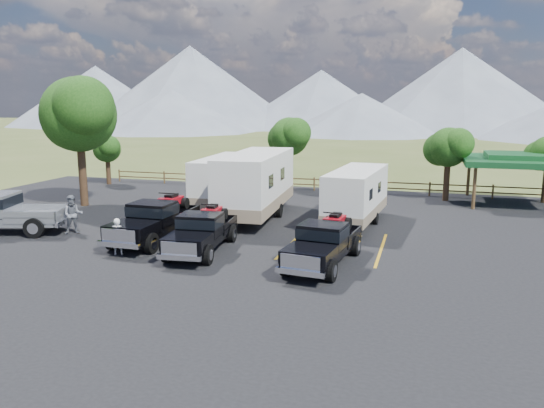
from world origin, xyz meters
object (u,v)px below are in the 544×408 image
(rig_center, at_px, (202,231))
(tree_big_nw, at_px, (78,114))
(rig_right, at_px, (324,242))
(pavilion, at_px, (516,160))
(rig_left, at_px, (155,219))
(trailer_right, at_px, (356,196))
(trailer_center, at_px, (256,184))
(pickup_silver, at_px, (0,212))
(person_a, at_px, (118,236))
(trailer_left, at_px, (225,181))
(person_b, at_px, (73,215))

(rig_center, bearing_deg, tree_big_nw, 141.46)
(tree_big_nw, relative_size, rig_right, 1.36)
(pavilion, xyz_separation_m, rig_left, (-17.19, -14.24, -1.77))
(pavilion, height_order, rig_right, pavilion)
(rig_left, bearing_deg, trailer_right, 35.48)
(trailer_center, bearing_deg, tree_big_nw, 174.59)
(rig_right, distance_m, pickup_silver, 16.13)
(pickup_silver, bearing_deg, person_a, 61.20)
(trailer_center, bearing_deg, pavilion, 26.75)
(trailer_right, xyz_separation_m, person_a, (-8.80, -8.53, -0.72))
(trailer_left, relative_size, pickup_silver, 1.27)
(rig_left, distance_m, trailer_left, 8.55)
(person_a, xyz_separation_m, person_b, (-4.07, 2.57, 0.16))
(rig_center, xyz_separation_m, person_a, (-3.15, -1.56, -0.11))
(rig_right, height_order, trailer_right, trailer_right)
(person_b, bearing_deg, person_a, -64.93)
(tree_big_nw, bearing_deg, rig_center, -33.35)
(rig_center, relative_size, trailer_right, 0.68)
(tree_big_nw, bearing_deg, trailer_center, -1.81)
(trailer_center, height_order, person_b, trailer_center)
(person_a, bearing_deg, trailer_left, -107.50)
(tree_big_nw, height_order, person_a, tree_big_nw)
(rig_center, relative_size, person_a, 3.62)
(tree_big_nw, height_order, person_b, tree_big_nw)
(pickup_silver, relative_size, person_a, 4.36)
(person_b, bearing_deg, rig_left, -31.70)
(rig_center, bearing_deg, pavilion, 41.65)
(pavilion, xyz_separation_m, trailer_left, (-17.06, -5.72, -1.17))
(pavilion, distance_m, rig_left, 22.39)
(tree_big_nw, bearing_deg, pavilion, 17.34)
(rig_center, height_order, person_b, person_b)
(trailer_right, bearing_deg, person_a, -130.98)
(rig_right, bearing_deg, trailer_left, 135.11)
(pavilion, distance_m, person_b, 25.97)
(rig_center, bearing_deg, person_a, -158.86)
(tree_big_nw, relative_size, person_b, 4.14)
(pavilion, relative_size, trailer_center, 0.60)
(rig_left, distance_m, trailer_right, 10.33)
(trailer_left, bearing_deg, person_b, -120.65)
(pavilion, distance_m, trailer_right, 12.14)
(rig_center, distance_m, trailer_left, 10.00)
(rig_right, bearing_deg, person_b, 179.80)
(trailer_right, distance_m, person_a, 12.28)
(pavilion, distance_m, person_a, 24.41)
(rig_right, distance_m, trailer_left, 12.90)
(rig_left, relative_size, pickup_silver, 0.89)
(rig_left, height_order, trailer_center, trailer_center)
(trailer_center, relative_size, pickup_silver, 1.51)
(tree_big_nw, height_order, pickup_silver, tree_big_nw)
(rig_left, xyz_separation_m, trailer_left, (0.13, 8.53, 0.60))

